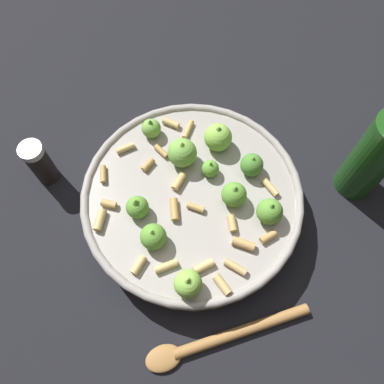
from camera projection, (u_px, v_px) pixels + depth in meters
The scene contains 5 objects.
ground_plane at pixel (192, 209), 0.64m from camera, with size 2.40×2.40×0.00m, color black.
cooking_pan at pixel (193, 200), 0.61m from camera, with size 0.34×0.34×0.11m.
pepper_shaker at pixel (40, 163), 0.63m from camera, with size 0.04×0.04×0.09m.
olive_oil_bottle at pixel (375, 156), 0.58m from camera, with size 0.07×0.07×0.22m.
wooden_spoon at pixel (219, 339), 0.55m from camera, with size 0.23×0.14×0.02m.
Camera 1 is at (0.18, 0.17, 0.60)m, focal length 36.14 mm.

